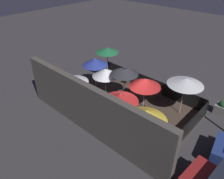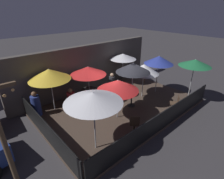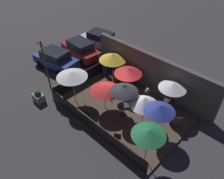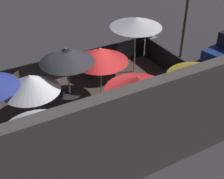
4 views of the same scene
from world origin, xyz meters
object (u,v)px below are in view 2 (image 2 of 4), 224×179
object	(u,v)px
dining_table_0	(132,96)
dining_table_1	(122,76)
patio_chair_1	(175,103)
patio_chair_3	(146,76)
patio_umbrella_3	(159,60)
patio_chair_2	(106,96)
patron_0	(112,83)
patio_umbrella_0	(133,68)
patio_umbrella_4	(118,85)
light_post	(5,145)
patron_1	(71,99)
patio_chair_0	(134,123)
patio_umbrella_7	(49,74)
patio_umbrella_8	(195,63)
patio_chair_4	(91,105)
patio_umbrella_5	(144,69)
patio_umbrella_2	(88,71)
patio_umbrella_1	(123,56)
patio_umbrella_6	(93,98)
dining_table_2	(89,92)
patron_2	(36,105)

from	to	relation	value
dining_table_0	dining_table_1	bearing A→B (deg)	54.45
patio_chair_1	patio_chair_3	size ratio (longest dim) A/B	0.96
patio_umbrella_3	patio_chair_1	world-z (taller)	patio_umbrella_3
patio_chair_2	patron_0	size ratio (longest dim) A/B	0.72
patio_umbrella_0	patron_0	distance (m)	2.64
dining_table_0	patio_umbrella_4	bearing A→B (deg)	-166.87
patio_umbrella_4	light_post	distance (m)	5.01
patio_chair_2	patron_1	xyz separation A→B (m)	(-1.68, 0.88, -0.00)
patio_chair_0	dining_table_0	bearing A→B (deg)	0.00
patio_umbrella_4	patio_umbrella_7	size ratio (longest dim) A/B	0.88
patio_umbrella_8	dining_table_1	size ratio (longest dim) A/B	3.21
patio_chair_0	patio_chair_4	distance (m)	2.52
patio_umbrella_5	patron_1	distance (m)	4.44
patio_umbrella_2	patron_0	world-z (taller)	patio_umbrella_2
patio_umbrella_1	dining_table_0	xyz separation A→B (m)	(-1.83, -2.56, -1.37)
patio_umbrella_0	dining_table_0	size ratio (longest dim) A/B	3.15
patio_chair_4	patio_umbrella_2	bearing A→B (deg)	-0.00
patio_umbrella_5	patio_chair_0	world-z (taller)	patio_umbrella_5
patio_chair_0	light_post	bearing A→B (deg)	133.11
patio_umbrella_1	dining_table_1	xyz separation A→B (m)	(0.00, 0.00, -1.39)
patio_umbrella_3	patio_umbrella_4	world-z (taller)	patio_umbrella_3
patio_umbrella_4	patio_umbrella_6	distance (m)	2.32
patio_chair_0	patron_1	bearing A→B (deg)	58.73
patio_chair_0	patio_chair_3	world-z (taller)	patio_chair_3
patio_umbrella_4	patio_chair_3	world-z (taller)	patio_umbrella_4
patio_umbrella_4	patio_chair_0	size ratio (longest dim) A/B	2.14
patio_umbrella_2	patio_chair_0	distance (m)	3.93
patio_chair_2	patio_umbrella_0	bearing A→B (deg)	-171.04
patio_umbrella_6	light_post	xyz separation A→B (m)	(-2.78, -0.29, -0.18)
patio_chair_0	patio_chair_2	bearing A→B (deg)	29.53
patio_umbrella_0	patio_umbrella_2	size ratio (longest dim) A/B	1.18
patio_umbrella_8	patio_chair_1	xyz separation A→B (m)	(-1.82, -0.18, -1.74)
dining_table_0	patron_1	bearing A→B (deg)	142.05
patio_umbrella_2	patron_1	size ratio (longest dim) A/B	1.83
patio_chair_0	patio_chair_1	size ratio (longest dim) A/B	1.03
dining_table_1	patron_1	size ratio (longest dim) A/B	0.66
dining_table_2	dining_table_0	bearing A→B (deg)	-55.32
patio_umbrella_2	patio_umbrella_3	distance (m)	4.29
patio_chair_1	patron_1	distance (m)	5.50
patio_umbrella_2	patio_chair_1	bearing A→B (deg)	-55.54
patio_chair_1	patio_chair_4	size ratio (longest dim) A/B	0.97
patio_umbrella_5	light_post	distance (m)	7.77
patio_chair_0	patron_2	distance (m)	4.93
dining_table_0	patio_chair_4	distance (m)	2.28
patio_umbrella_4	patio_chair_1	world-z (taller)	patio_umbrella_4
patio_umbrella_4	patio_umbrella_2	bearing A→B (deg)	90.75
patio_umbrella_2	patio_chair_3	size ratio (longest dim) A/B	2.20
patio_umbrella_7	patio_chair_0	distance (m)	4.74
patio_umbrella_6	patio_umbrella_8	xyz separation A→B (m)	(6.53, -0.44, 0.01)
dining_table_2	patio_umbrella_7	bearing A→B (deg)	166.28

